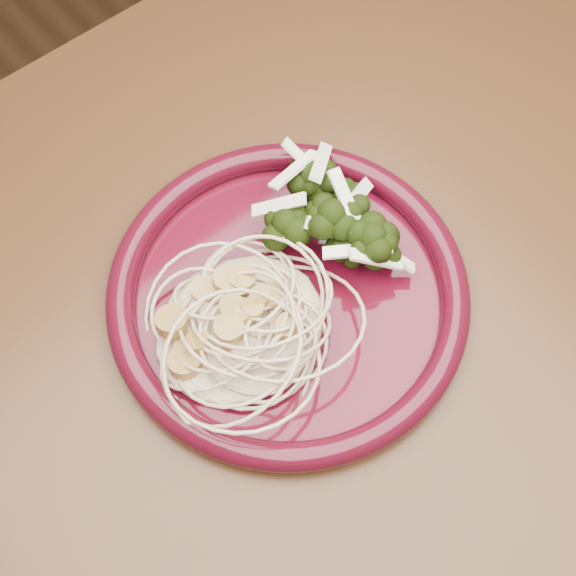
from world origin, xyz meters
The scene contains 6 objects.
dining_table centered at (0.00, 0.00, 0.65)m, with size 1.20×0.80×0.75m.
dinner_plate centered at (0.12, 0.05, 0.76)m, with size 0.29×0.29×0.02m.
spaghetti_pile centered at (0.07, 0.05, 0.77)m, with size 0.14×0.12×0.03m, color #CCB691.
scallop_cluster centered at (0.07, 0.05, 0.81)m, with size 0.12×0.12×0.04m, color #B38B3D, non-canonical shape.
broccoli_pile centered at (0.18, 0.05, 0.78)m, with size 0.09×0.14×0.05m, color black.
onion_garnish centered at (0.18, 0.05, 0.81)m, with size 0.06×0.09×0.05m, color white, non-canonical shape.
Camera 1 is at (-0.06, -0.17, 1.32)m, focal length 50.00 mm.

